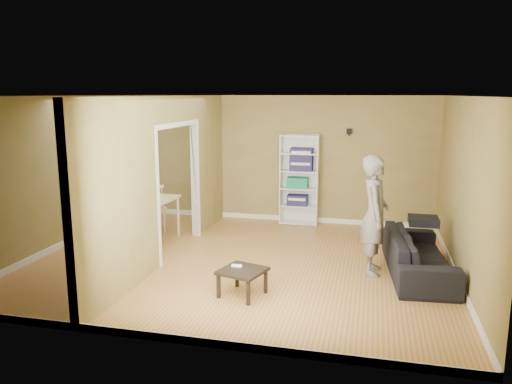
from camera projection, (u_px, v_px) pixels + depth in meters
room_shell at (240, 181)px, 7.73m from camera, size 6.50×6.50×6.50m
partition at (168, 178)px, 8.00m from camera, size 0.22×5.50×2.60m
wall_speaker at (349, 131)px, 9.84m from camera, size 0.10×0.10×0.10m
sofa at (419, 248)px, 7.32m from camera, size 2.19×1.09×0.81m
person at (375, 205)px, 7.28m from camera, size 0.77×0.61×2.08m
bookshelf at (300, 179)px, 10.16m from camera, size 0.77×0.34×1.83m
paper_box_navy_a at (298, 200)px, 10.20m from camera, size 0.41×0.27×0.21m
paper_box_teal at (298, 183)px, 10.14m from camera, size 0.42×0.28×0.22m
paper_box_navy_b at (301, 165)px, 10.05m from camera, size 0.45×0.29×0.23m
paper_box_navy_c at (302, 154)px, 10.00m from camera, size 0.45×0.29×0.23m
coffee_table at (242, 273)px, 6.57m from camera, size 0.54×0.54×0.36m
game_controller at (237, 266)px, 6.66m from camera, size 0.14×0.04×0.03m
dining_table at (140, 201)px, 9.10m from camera, size 1.25×0.83×0.78m
chair_left at (105, 208)px, 9.37m from camera, size 0.54×0.54×1.03m
chair_near at (127, 223)px, 8.60m from camera, size 0.50×0.50×0.89m
chair_far at (156, 207)px, 9.65m from camera, size 0.57×0.57×0.94m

